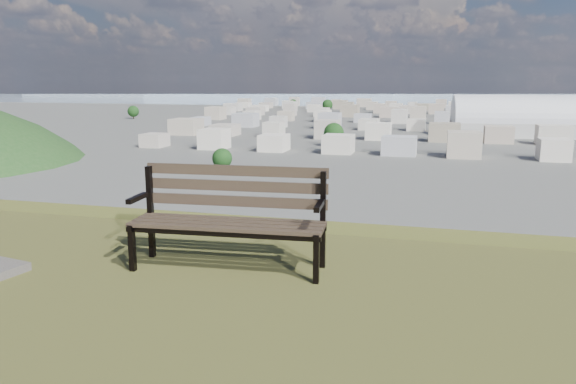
% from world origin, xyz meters
% --- Properties ---
extents(park_bench, '(1.71, 0.66, 0.88)m').
position_xyz_m(park_bench, '(-0.73, 2.75, 25.49)').
color(park_bench, '#3F3124').
rests_on(park_bench, hilltop_mesa).
extents(arena, '(62.08, 30.42, 25.39)m').
position_xyz_m(arena, '(36.56, 282.63, 5.99)').
color(arena, '#B8B7B3').
rests_on(arena, ground).
extents(city_blocks, '(395.00, 361.00, 7.00)m').
position_xyz_m(city_blocks, '(0.00, 394.44, 3.50)').
color(city_blocks, silver).
rests_on(city_blocks, ground).
extents(city_trees, '(406.52, 387.20, 9.98)m').
position_xyz_m(city_trees, '(-26.39, 319.00, 4.83)').
color(city_trees, '#2D2216').
rests_on(city_trees, ground).
extents(bay_water, '(2400.00, 700.00, 0.12)m').
position_xyz_m(bay_water, '(0.00, 900.00, 0.00)').
color(bay_water, '#9CB3C7').
rests_on(bay_water, ground).
extents(far_hills, '(2050.00, 340.00, 60.00)m').
position_xyz_m(far_hills, '(-60.92, 1402.93, 25.47)').
color(far_hills, '#91A3B4').
rests_on(far_hills, ground).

